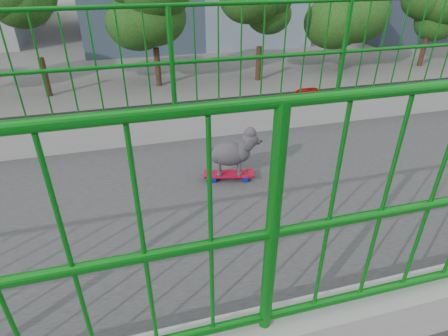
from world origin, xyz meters
name	(u,v)px	position (x,y,z in m)	size (l,w,h in m)	color
road	(105,176)	(-13.00, 0.00, 0.01)	(18.00, 90.00, 0.02)	black
street_trees	(112,24)	(-26.03, 1.06, 4.72)	(5.30, 60.40, 7.26)	black
skateboard	(229,175)	(-0.36, 2.33, 7.05)	(0.24, 0.48, 0.06)	red
poodle	(232,152)	(-0.36, 2.35, 7.29)	(0.28, 0.49, 0.42)	#2C292E
car_0	(437,210)	(-6.00, 11.89, 0.77)	(1.81, 4.49, 1.53)	red
car_1	(20,224)	(-9.20, -2.71, 0.69)	(1.47, 4.21, 1.39)	red
car_3	(69,142)	(-15.60, -1.63, 0.75)	(2.10, 5.18, 1.50)	gray
car_4	(314,97)	(-18.80, 13.52, 0.65)	(1.53, 3.81, 1.30)	red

